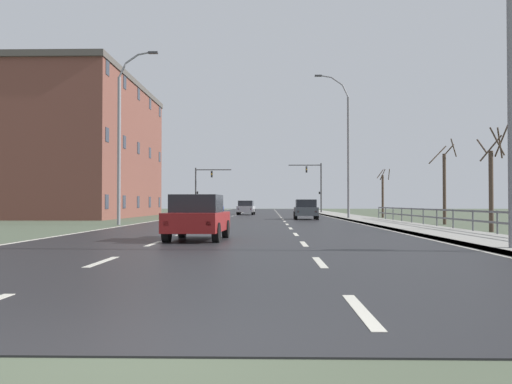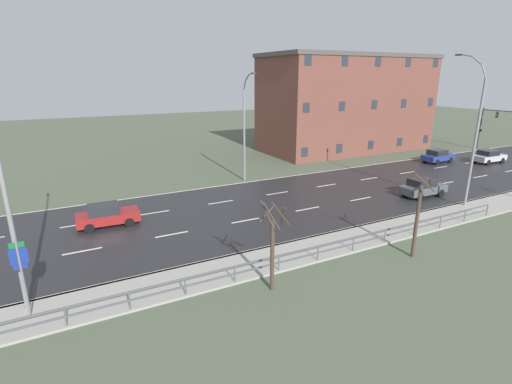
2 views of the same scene
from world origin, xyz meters
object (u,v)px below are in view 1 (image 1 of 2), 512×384
Objects in this scene: car_near_right at (214,208)px; car_near_left at (306,209)px; street_lamp_foreground at (503,57)px; brick_building at (83,150)px; car_distant at (198,217)px; street_lamp_left_bank at (122,139)px; car_mid_centre at (246,208)px; street_lamp_midground at (346,148)px; traffic_signal_left at (202,184)px; traffic_signal_right at (316,181)px.

car_near_right is 15.24m from car_near_left.
street_lamp_foreground is 0.45× the size of brick_building.
car_near_left is at bearing 80.37° from car_distant.
car_near_right is 1.00× the size of car_distant.
street_lamp_left_bank reaches higher than car_mid_centre.
car_near_right is (-11.71, 11.94, -4.86)m from street_lamp_midground.
street_lamp_foreground is at bearing -58.01° from brick_building.
traffic_signal_left is 13.69m from car_near_right.
traffic_signal_left is at bearing 114.51° from car_near_left.
street_lamp_foreground is 2.52× the size of car_mid_centre.
street_lamp_foreground is 2.52× the size of car_distant.
street_lamp_left_bank reaches higher than car_near_right.
car_near_left is (11.23, -25.78, -2.94)m from traffic_signal_left.
street_lamp_left_bank is 2.47× the size of car_near_right.
street_lamp_left_bank is at bearing 129.29° from street_lamp_foreground.
street_lamp_midground is at bearing 73.90° from car_distant.
car_mid_centre is at bearing 107.88° from car_near_left.
street_lamp_left_bank is at bearing -110.62° from traffic_signal_right.
car_near_left is 22.83m from brick_building.
street_lamp_left_bank is 15.60m from car_distant.
street_lamp_left_bank is 2.47× the size of car_mid_centre.
car_near_right is at bearing -117.70° from car_mid_centre.
street_lamp_midground is 2.79× the size of car_distant.
car_distant is 1.01× the size of car_near_left.
street_lamp_midground is at bearing 89.96° from street_lamp_foreground.
brick_building reaches higher than traffic_signal_right.
car_mid_centre is at bearing 92.55° from car_distant.
brick_building is at bearing -118.08° from traffic_signal_left.
street_lamp_left_bank reaches higher than car_near_left.
brick_building reaches higher than car_near_left.
brick_building is at bearing -140.85° from traffic_signal_right.
street_lamp_midground is at bearing -60.60° from car_mid_centre.
traffic_signal_right is at bearing 83.34° from car_distant.
street_lamp_left_bank is 0.44× the size of brick_building.
car_mid_centre is 1.01× the size of car_near_left.
brick_building is (-9.22, -17.29, 2.61)m from traffic_signal_left.
street_lamp_foreground is at bearing -75.31° from traffic_signal_left.
street_lamp_midground is at bearing -47.95° from car_near_right.
street_lamp_midground is 2.81× the size of car_near_left.
car_distant is 25.55m from car_near_left.
street_lamp_midground is 2.79× the size of car_near_right.
car_near_right is 37.82m from car_distant.
street_lamp_foreground is 1.84× the size of traffic_signal_left.
brick_building is at bearing -163.04° from car_near_right.
car_mid_centre is 18.67m from car_near_left.
car_near_left is at bearing -70.71° from car_mid_centre.
traffic_signal_right is at bearing 7.43° from traffic_signal_left.
street_lamp_midground is 26.92m from traffic_signal_right.
street_lamp_midground is at bearing -59.87° from traffic_signal_left.
car_distant is (6.25, -13.65, -4.24)m from street_lamp_left_bank.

